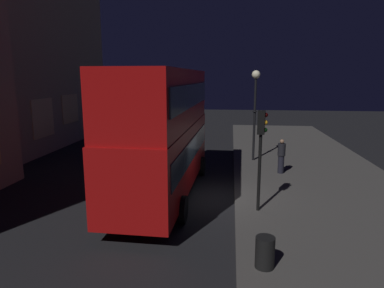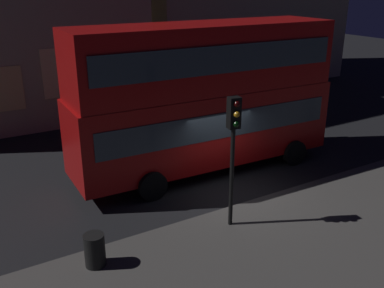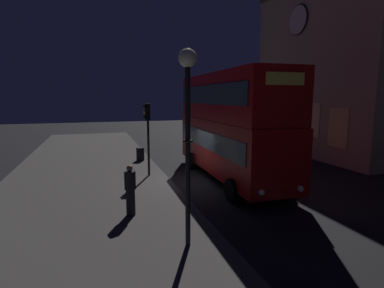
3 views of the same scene
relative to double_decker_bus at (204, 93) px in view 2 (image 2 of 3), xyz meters
name	(u,v)px [view 2 (image 2 of 3)]	position (x,y,z in m)	size (l,w,h in m)	color
ground_plane	(233,192)	(-0.18, -2.12, -2.97)	(80.00, 80.00, 0.00)	black
sidewalk_slab	(350,268)	(-0.18, -7.07, -2.91)	(44.00, 8.03, 0.12)	#423F3D
double_decker_bus	(204,93)	(0.00, 0.00, 0.00)	(9.92, 3.04, 5.37)	#9E0C0C
traffic_light_near_kerb	(233,135)	(-1.57, -3.93, -0.13)	(0.35, 0.38, 3.77)	black
litter_bin	(95,250)	(-5.55, -3.79, -2.43)	(0.51, 0.51, 0.85)	black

